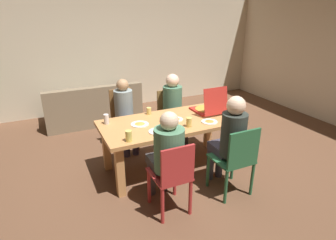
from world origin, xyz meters
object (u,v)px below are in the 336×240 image
(plate_3, at_px, (158,131))
(plate_2, at_px, (209,121))
(person_2, at_px, (230,136))
(person_0, at_px, (174,103))
(couch, at_px, (93,108))
(pizza_box_0, at_px, (208,108))
(dining_table, at_px, (171,128))
(chair_3, at_px, (123,117))
(plate_0, at_px, (176,119))
(plate_1, at_px, (140,124))
(drinking_glass_2, at_px, (129,136))
(person_1, at_px, (167,152))
(drinking_glass_0, at_px, (149,111))
(chair_1, at_px, (173,176))
(drinking_glass_1, at_px, (106,119))
(drinking_glass_3, at_px, (189,122))
(person_3, at_px, (125,110))
(chair_2, at_px, (236,158))
(chair_0, at_px, (170,113))

(plate_3, bearing_deg, plate_2, -0.51)
(person_2, bearing_deg, person_0, 90.00)
(couch, bearing_deg, pizza_box_0, -58.77)
(dining_table, xyz_separation_m, plate_2, (0.46, -0.27, 0.12))
(person_0, height_order, chair_3, person_0)
(plate_0, xyz_separation_m, plate_1, (-0.52, 0.05, -0.00))
(person_0, height_order, plate_3, person_0)
(plate_0, relative_size, drinking_glass_2, 1.53)
(person_1, bearing_deg, drinking_glass_0, 78.08)
(plate_0, relative_size, plate_1, 0.84)
(person_0, height_order, drinking_glass_2, person_0)
(drinking_glass_2, bearing_deg, plate_1, 55.57)
(plate_2, height_order, plate_3, same)
(couch, bearing_deg, person_2, -70.45)
(chair_1, distance_m, person_2, 0.89)
(drinking_glass_0, bearing_deg, chair_1, -100.56)
(pizza_box_0, height_order, drinking_glass_1, pizza_box_0)
(pizza_box_0, xyz_separation_m, drinking_glass_1, (-1.51, 0.19, 0.01))
(couch, bearing_deg, drinking_glass_3, -72.90)
(drinking_glass_1, xyz_separation_m, drinking_glass_3, (0.96, -0.57, -0.00))
(drinking_glass_3, bearing_deg, person_3, 116.62)
(person_0, height_order, chair_2, person_0)
(chair_3, relative_size, person_3, 0.83)
(chair_2, xyz_separation_m, plate_3, (-0.74, 0.67, 0.22))
(plate_2, xyz_separation_m, drinking_glass_2, (-1.19, -0.09, 0.06))
(person_2, distance_m, plate_1, 1.20)
(person_0, relative_size, drinking_glass_2, 8.95)
(drinking_glass_3, bearing_deg, chair_1, -131.06)
(plate_0, distance_m, drinking_glass_1, 0.96)
(person_1, distance_m, plate_3, 0.51)
(chair_3, xyz_separation_m, drinking_glass_3, (0.55, -1.24, 0.27))
(person_1, height_order, plate_0, person_1)
(dining_table, distance_m, pizza_box_0, 0.69)
(drinking_glass_2, bearing_deg, person_1, -52.49)
(plate_1, height_order, plate_2, same)
(chair_1, relative_size, couch, 0.48)
(chair_2, xyz_separation_m, plate_0, (-0.35, 0.95, 0.22))
(chair_2, height_order, couch, chair_2)
(plate_3, bearing_deg, couch, 97.81)
(person_0, xyz_separation_m, plate_3, (-0.74, -1.02, 0.04))
(plate_0, relative_size, drinking_glass_1, 1.51)
(person_3, bearing_deg, drinking_glass_3, -63.38)
(pizza_box_0, distance_m, plate_0, 0.60)
(pizza_box_0, xyz_separation_m, plate_2, (-0.21, -0.36, -0.04))
(chair_0, relative_size, drinking_glass_2, 6.60)
(person_2, bearing_deg, person_1, 178.76)
(person_3, bearing_deg, drinking_glass_1, -128.52)
(plate_0, bearing_deg, person_1, -122.85)
(chair_3, distance_m, plate_3, 1.24)
(person_2, xyz_separation_m, chair_3, (-0.84, 1.73, -0.21))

